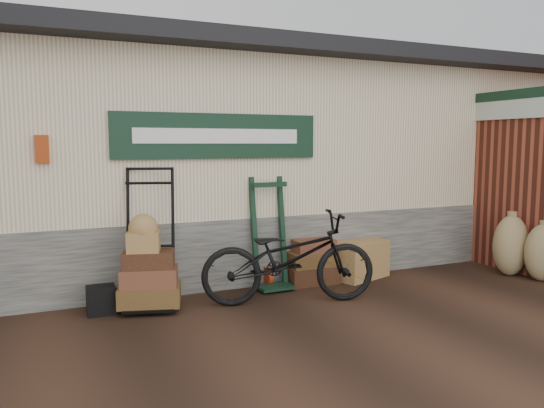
% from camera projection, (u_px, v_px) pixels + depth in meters
% --- Properties ---
extents(ground, '(80.00, 80.00, 0.00)m').
position_uv_depth(ground, '(273.00, 310.00, 5.96)').
color(ground, black).
rests_on(ground, ground).
extents(station_building, '(14.40, 4.10, 3.20)m').
position_uv_depth(station_building, '(201.00, 159.00, 8.25)').
color(station_building, '#4C4C47').
rests_on(station_building, ground).
extents(brick_outbuilding, '(1.71, 4.51, 2.62)m').
position_uv_depth(brick_outbuilding, '(502.00, 177.00, 8.80)').
color(brick_outbuilding, maroon).
rests_on(brick_outbuilding, ground).
extents(porter_trolley, '(0.95, 0.81, 1.62)m').
position_uv_depth(porter_trolley, '(150.00, 237.00, 6.00)').
color(porter_trolley, black).
rests_on(porter_trolley, ground).
extents(green_barrow, '(0.53, 0.45, 1.43)m').
position_uv_depth(green_barrow, '(270.00, 233.00, 6.78)').
color(green_barrow, black).
rests_on(green_barrow, ground).
extents(suitcase_stack, '(0.69, 0.44, 0.60)m').
position_uv_depth(suitcase_stack, '(311.00, 261.00, 7.07)').
color(suitcase_stack, '#3C1A13').
rests_on(suitcase_stack, ground).
extents(wicker_hamper, '(0.92, 0.75, 0.52)m').
position_uv_depth(wicker_hamper, '(358.00, 259.00, 7.38)').
color(wicker_hamper, '#9B6C3E').
rests_on(wicker_hamper, ground).
extents(black_trunk, '(0.31, 0.27, 0.31)m').
position_uv_depth(black_trunk, '(101.00, 300.00, 5.80)').
color(black_trunk, black).
rests_on(black_trunk, ground).
extents(bicycle, '(1.20, 2.15, 1.19)m').
position_uv_depth(bicycle, '(289.00, 253.00, 6.15)').
color(bicycle, black).
rests_on(bicycle, ground).
extents(burlap_sack_left, '(0.59, 0.52, 0.86)m').
position_uv_depth(burlap_sack_left, '(511.00, 245.00, 7.47)').
color(burlap_sack_left, olive).
rests_on(burlap_sack_left, ground).
extents(burlap_sack_right, '(0.60, 0.56, 0.78)m').
position_uv_depth(burlap_sack_right, '(543.00, 253.00, 7.17)').
color(burlap_sack_right, olive).
rests_on(burlap_sack_right, ground).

